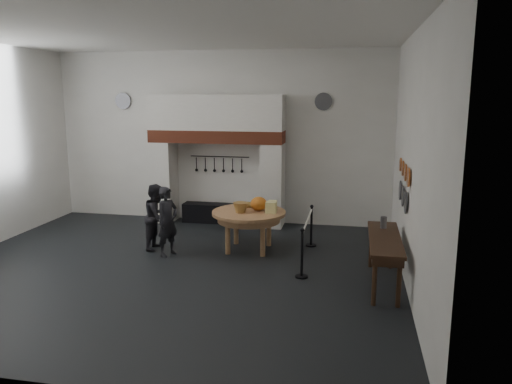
% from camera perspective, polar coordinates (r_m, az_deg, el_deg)
% --- Properties ---
extents(floor, '(9.00, 8.00, 0.02)m').
position_cam_1_polar(floor, '(10.07, -10.01, -8.71)').
color(floor, black).
rests_on(floor, ground).
extents(ceiling, '(9.00, 8.00, 0.02)m').
position_cam_1_polar(ceiling, '(9.54, -10.97, 17.63)').
color(ceiling, silver).
rests_on(ceiling, wall_back).
extents(wall_back, '(9.00, 0.02, 4.50)m').
position_cam_1_polar(wall_back, '(13.33, -4.11, 6.23)').
color(wall_back, silver).
rests_on(wall_back, floor).
extents(wall_front, '(9.00, 0.02, 4.50)m').
position_cam_1_polar(wall_front, '(6.06, -24.46, -0.78)').
color(wall_front, silver).
rests_on(wall_front, floor).
extents(wall_right, '(0.02, 8.00, 4.50)m').
position_cam_1_polar(wall_right, '(8.93, 17.52, 3.28)').
color(wall_right, silver).
rests_on(wall_right, floor).
extents(chimney_pier_left, '(0.55, 0.70, 2.15)m').
position_cam_1_polar(chimney_pier_left, '(13.62, -10.43, 1.19)').
color(chimney_pier_left, silver).
rests_on(chimney_pier_left, floor).
extents(chimney_pier_right, '(0.55, 0.70, 2.15)m').
position_cam_1_polar(chimney_pier_right, '(12.83, 1.91, 0.77)').
color(chimney_pier_right, silver).
rests_on(chimney_pier_right, floor).
extents(hearth_brick_band, '(3.50, 0.72, 0.32)m').
position_cam_1_polar(hearth_brick_band, '(12.98, -4.53, 6.36)').
color(hearth_brick_band, '#9E442B').
rests_on(hearth_brick_band, chimney_pier_left).
extents(chimney_hood, '(3.50, 0.70, 0.90)m').
position_cam_1_polar(chimney_hood, '(12.95, -4.57, 9.05)').
color(chimney_hood, silver).
rests_on(chimney_hood, hearth_brick_band).
extents(iron_range, '(1.90, 0.45, 0.50)m').
position_cam_1_polar(iron_range, '(13.38, -4.31, -2.43)').
color(iron_range, black).
rests_on(iron_range, floor).
extents(utensil_rail, '(1.60, 0.02, 0.02)m').
position_cam_1_polar(utensil_rail, '(13.30, -4.17, 4.06)').
color(utensil_rail, black).
rests_on(utensil_rail, wall_back).
extents(work_table, '(1.86, 1.86, 0.07)m').
position_cam_1_polar(work_table, '(10.89, -0.83, -2.39)').
color(work_table, tan).
rests_on(work_table, floor).
extents(pumpkin, '(0.36, 0.36, 0.31)m').
position_cam_1_polar(pumpkin, '(10.90, 0.31, -1.35)').
color(pumpkin, orange).
rests_on(pumpkin, work_table).
extents(cheese_block_big, '(0.22, 0.22, 0.24)m').
position_cam_1_polar(cheese_block_big, '(10.72, 1.73, -1.77)').
color(cheese_block_big, '#DED584').
rests_on(cheese_block_big, work_table).
extents(cheese_block_small, '(0.18, 0.18, 0.20)m').
position_cam_1_polar(cheese_block_small, '(11.01, 1.89, -1.52)').
color(cheese_block_small, '#F1E890').
rests_on(cheese_block_small, work_table).
extents(wicker_basket, '(0.37, 0.37, 0.22)m').
position_cam_1_polar(wicker_basket, '(10.75, -1.78, -1.79)').
color(wicker_basket, '#A6803C').
rests_on(wicker_basket, work_table).
extents(bread_loaf, '(0.31, 0.18, 0.13)m').
position_cam_1_polar(bread_loaf, '(11.22, -0.96, -1.46)').
color(bread_loaf, olive).
rests_on(bread_loaf, work_table).
extents(visitor_near, '(0.56, 0.64, 1.48)m').
position_cam_1_polar(visitor_near, '(10.73, -10.08, -3.32)').
color(visitor_near, black).
rests_on(visitor_near, floor).
extents(visitor_far, '(0.58, 0.73, 1.46)m').
position_cam_1_polar(visitor_far, '(11.24, -11.24, -2.77)').
color(visitor_far, black).
rests_on(visitor_far, floor).
extents(side_table, '(0.55, 2.20, 0.06)m').
position_cam_1_polar(side_table, '(9.18, 14.52, -5.17)').
color(side_table, '#3A2215').
rests_on(side_table, floor).
extents(pewter_jug, '(0.12, 0.12, 0.22)m').
position_cam_1_polar(pewter_jug, '(9.72, 14.37, -3.40)').
color(pewter_jug, '#535257').
rests_on(pewter_jug, side_table).
extents(copper_pan_a, '(0.03, 0.34, 0.34)m').
position_cam_1_polar(copper_pan_a, '(9.17, 17.03, 1.60)').
color(copper_pan_a, '#C6662D').
rests_on(copper_pan_a, wall_right).
extents(copper_pan_b, '(0.03, 0.32, 0.32)m').
position_cam_1_polar(copper_pan_b, '(9.71, 16.72, 2.14)').
color(copper_pan_b, '#C6662D').
rests_on(copper_pan_b, wall_right).
extents(copper_pan_c, '(0.03, 0.30, 0.30)m').
position_cam_1_polar(copper_pan_c, '(10.25, 16.44, 2.61)').
color(copper_pan_c, '#C6662D').
rests_on(copper_pan_c, wall_right).
extents(copper_pan_d, '(0.03, 0.28, 0.28)m').
position_cam_1_polar(copper_pan_d, '(10.79, 16.19, 3.04)').
color(copper_pan_d, '#C6662D').
rests_on(copper_pan_d, wall_right).
extents(pewter_plate_left, '(0.03, 0.40, 0.40)m').
position_cam_1_polar(pewter_plate_left, '(9.46, 16.74, -1.18)').
color(pewter_plate_left, '#4C4C51').
rests_on(pewter_plate_left, wall_right).
extents(pewter_plate_mid, '(0.03, 0.40, 0.40)m').
position_cam_1_polar(pewter_plate_mid, '(10.04, 16.43, -0.46)').
color(pewter_plate_mid, '#4C4C51').
rests_on(pewter_plate_mid, wall_right).
extents(pewter_plate_right, '(0.03, 0.40, 0.40)m').
position_cam_1_polar(pewter_plate_right, '(10.63, 16.15, 0.18)').
color(pewter_plate_right, '#4C4C51').
rests_on(pewter_plate_right, wall_right).
extents(pewter_plate_back_left, '(0.44, 0.03, 0.44)m').
position_cam_1_polar(pewter_plate_back_left, '(14.20, -14.95, 10.04)').
color(pewter_plate_back_left, '#4C4C51').
rests_on(pewter_plate_back_left, wall_back).
extents(pewter_plate_back_right, '(0.44, 0.03, 0.44)m').
position_cam_1_polar(pewter_plate_back_right, '(12.79, 7.72, 10.22)').
color(pewter_plate_back_right, '#4C4C51').
rests_on(pewter_plate_back_right, wall_back).
extents(barrier_post_near, '(0.05, 0.05, 0.90)m').
position_cam_1_polar(barrier_post_near, '(9.41, 5.27, -7.11)').
color(barrier_post_near, black).
rests_on(barrier_post_near, floor).
extents(barrier_post_far, '(0.05, 0.05, 0.90)m').
position_cam_1_polar(barrier_post_far, '(11.32, 6.34, -3.97)').
color(barrier_post_far, black).
rests_on(barrier_post_far, floor).
extents(barrier_rope, '(0.04, 2.00, 0.04)m').
position_cam_1_polar(barrier_rope, '(10.26, 5.90, -3.25)').
color(barrier_rope, silver).
rests_on(barrier_rope, barrier_post_near).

